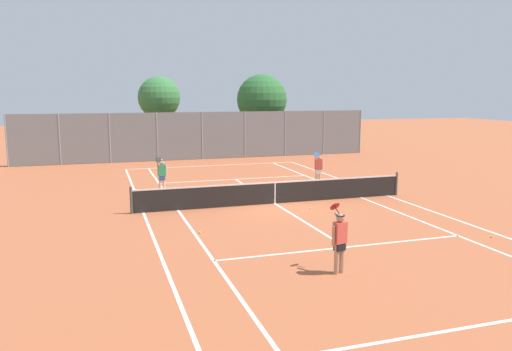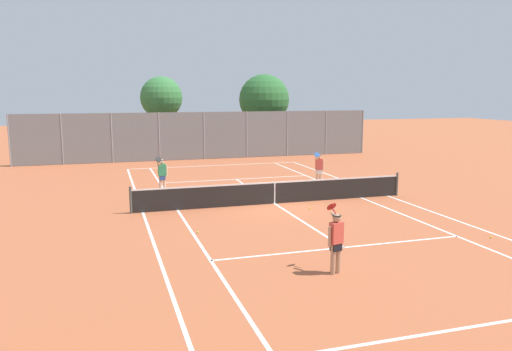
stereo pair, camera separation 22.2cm
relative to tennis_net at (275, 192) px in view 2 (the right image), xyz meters
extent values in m
plane|color=#B25B38|center=(0.00, 0.00, -0.51)|extent=(120.00, 120.00, 0.00)
cube|color=white|center=(0.00, -11.90, -0.51)|extent=(11.00, 0.10, 0.01)
cube|color=white|center=(0.00, 11.90, -0.51)|extent=(11.00, 0.10, 0.01)
cube|color=white|center=(-5.50, 0.00, -0.51)|extent=(0.10, 23.80, 0.01)
cube|color=white|center=(5.50, 0.00, -0.51)|extent=(0.10, 23.80, 0.01)
cube|color=white|center=(-4.13, 0.00, -0.51)|extent=(0.10, 23.80, 0.01)
cube|color=white|center=(4.13, 0.00, -0.51)|extent=(0.10, 23.80, 0.01)
cube|color=white|center=(0.00, -6.40, -0.51)|extent=(8.26, 0.10, 0.01)
cube|color=white|center=(0.00, 6.40, -0.51)|extent=(8.26, 0.10, 0.01)
cube|color=white|center=(0.00, 0.00, -0.51)|extent=(0.10, 12.80, 0.01)
cylinder|color=#474C47|center=(-5.95, 0.00, 0.03)|extent=(0.10, 0.10, 1.07)
cylinder|color=#474C47|center=(5.95, 0.00, 0.03)|extent=(0.10, 0.10, 1.07)
cube|color=black|center=(0.00, 0.00, -0.04)|extent=(11.90, 0.02, 0.89)
cube|color=white|center=(0.00, 0.00, 0.41)|extent=(11.90, 0.03, 0.06)
cube|color=white|center=(0.00, 0.00, -0.06)|extent=(0.05, 0.03, 0.89)
cylinder|color=tan|center=(-1.31, -8.36, -0.10)|extent=(0.13, 0.13, 0.82)
cylinder|color=tan|center=(-1.14, -8.32, -0.10)|extent=(0.13, 0.13, 0.82)
cube|color=black|center=(-1.23, -8.34, 0.23)|extent=(0.32, 0.24, 0.24)
cube|color=#D84C3F|center=(-1.23, -8.34, 0.59)|extent=(0.38, 0.28, 0.56)
sphere|color=tan|center=(-1.23, -8.34, 0.98)|extent=(0.22, 0.22, 0.22)
cylinder|color=black|center=(-1.23, -8.34, 1.05)|extent=(0.23, 0.23, 0.02)
cylinder|color=tan|center=(-1.44, -8.40, 0.53)|extent=(0.08, 0.08, 0.52)
cylinder|color=tan|center=(-1.14, -8.17, 0.88)|extent=(0.19, 0.46, 0.35)
cylinder|color=maroon|center=(-1.08, -7.89, 1.04)|extent=(0.09, 0.25, 0.22)
cylinder|color=maroon|center=(-1.11, -7.77, 1.15)|extent=(0.32, 0.26, 0.23)
cylinder|color=beige|center=(-4.20, 3.80, -0.10)|extent=(0.13, 0.13, 0.82)
cylinder|color=beige|center=(-4.38, 3.78, -0.10)|extent=(0.13, 0.13, 0.82)
cube|color=#334C8C|center=(-4.29, 3.79, 0.23)|extent=(0.30, 0.21, 0.24)
cube|color=#338C59|center=(-4.29, 3.79, 0.59)|extent=(0.36, 0.23, 0.56)
sphere|color=beige|center=(-4.29, 3.79, 0.98)|extent=(0.22, 0.22, 0.22)
cylinder|color=black|center=(-4.29, 3.79, 1.05)|extent=(0.23, 0.23, 0.02)
cylinder|color=beige|center=(-4.07, 3.82, 0.53)|extent=(0.08, 0.08, 0.52)
cylinder|color=beige|center=(-4.40, 3.64, 0.88)|extent=(0.13, 0.46, 0.35)
cylinder|color=black|center=(-4.51, 3.37, 1.04)|extent=(0.06, 0.25, 0.22)
cylinder|color=black|center=(-4.49, 3.25, 1.15)|extent=(0.30, 0.23, 0.23)
cylinder|color=beige|center=(3.63, 3.32, -0.10)|extent=(0.13, 0.13, 0.82)
cylinder|color=beige|center=(3.45, 3.35, -0.10)|extent=(0.13, 0.13, 0.82)
cube|color=white|center=(3.54, 3.33, 0.23)|extent=(0.30, 0.22, 0.24)
cube|color=#D84C3F|center=(3.54, 3.33, 0.59)|extent=(0.37, 0.25, 0.56)
sphere|color=beige|center=(3.54, 3.33, 0.98)|extent=(0.22, 0.22, 0.22)
cylinder|color=black|center=(3.54, 3.33, 1.05)|extent=(0.23, 0.23, 0.02)
cylinder|color=beige|center=(3.75, 3.30, 0.53)|extent=(0.08, 0.08, 0.52)
cylinder|color=beige|center=(3.39, 3.21, 0.88)|extent=(0.15, 0.46, 0.35)
cylinder|color=#1E4C99|center=(3.22, 2.98, 1.04)|extent=(0.07, 0.25, 0.22)
cylinder|color=#1E4C99|center=(3.20, 2.86, 1.15)|extent=(0.31, 0.24, 0.23)
sphere|color=#D1DB33|center=(-3.96, -3.53, -0.48)|extent=(0.07, 0.07, 0.07)
sphere|color=#D1DB33|center=(1.04, -1.39, -0.48)|extent=(0.07, 0.07, 0.07)
sphere|color=#D1DB33|center=(5.04, -6.90, -0.48)|extent=(0.07, 0.07, 0.07)
sphere|color=#D1DB33|center=(-1.96, 0.62, -0.48)|extent=(0.07, 0.07, 0.07)
cylinder|color=gray|center=(-12.59, 15.24, 1.17)|extent=(0.08, 0.08, 3.37)
cylinder|color=gray|center=(-9.45, 15.24, 1.17)|extent=(0.08, 0.08, 3.37)
cylinder|color=gray|center=(-6.30, 15.24, 1.17)|extent=(0.08, 0.08, 3.37)
cylinder|color=gray|center=(-3.15, 15.24, 1.17)|extent=(0.08, 0.08, 3.37)
cylinder|color=gray|center=(0.00, 15.24, 1.17)|extent=(0.08, 0.08, 3.37)
cylinder|color=gray|center=(3.15, 15.24, 1.17)|extent=(0.08, 0.08, 3.37)
cylinder|color=gray|center=(6.30, 15.24, 1.17)|extent=(0.08, 0.08, 3.37)
cylinder|color=gray|center=(9.45, 15.24, 1.17)|extent=(0.08, 0.08, 3.37)
cylinder|color=gray|center=(12.59, 15.24, 1.17)|extent=(0.08, 0.08, 3.37)
cube|color=slate|center=(0.00, 15.24, 1.17)|extent=(25.19, 0.02, 3.33)
cylinder|color=brown|center=(-2.54, 18.59, 1.11)|extent=(0.23, 0.23, 3.23)
sphere|color=#387A3D|center=(-2.54, 18.59, 3.82)|extent=(3.14, 3.14, 3.14)
sphere|color=#387A3D|center=(-2.69, 18.53, 3.43)|extent=(1.74, 1.74, 1.74)
cylinder|color=brown|center=(5.54, 18.49, 0.87)|extent=(0.30, 0.30, 2.76)
sphere|color=#2D6B33|center=(5.54, 18.49, 3.64)|extent=(3.99, 3.99, 3.99)
sphere|color=#2D6B33|center=(5.51, 18.35, 3.15)|extent=(2.66, 2.66, 2.66)
camera|label=1|loc=(-7.07, -19.55, 4.14)|focal=35.00mm
camera|label=2|loc=(-6.86, -19.61, 4.14)|focal=35.00mm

